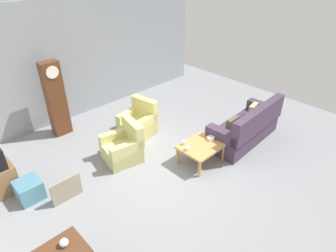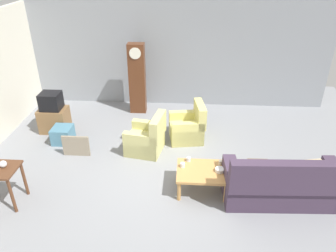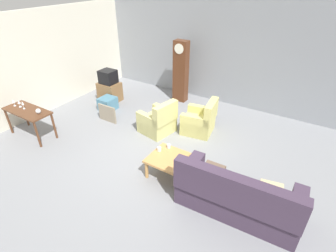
{
  "view_description": "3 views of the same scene",
  "coord_description": "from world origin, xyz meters",
  "px_view_note": "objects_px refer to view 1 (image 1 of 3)",
  "views": [
    {
      "loc": [
        -3.61,
        -3.71,
        4.16
      ],
      "look_at": [
        0.23,
        0.28,
        0.8
      ],
      "focal_mm": 31.11,
      "sensor_mm": 36.0,
      "label": 1
    },
    {
      "loc": [
        0.28,
        -5.32,
        4.07
      ],
      "look_at": [
        -0.1,
        0.51,
        0.87
      ],
      "focal_mm": 34.47,
      "sensor_mm": 36.0,
      "label": 2
    },
    {
      "loc": [
        2.74,
        -4.0,
        3.75
      ],
      "look_at": [
        0.11,
        0.22,
        0.75
      ],
      "focal_mm": 27.76,
      "sensor_mm": 36.0,
      "label": 3
    }
  ],
  "objects_px": {
    "armchair_olive_far": "(139,124)",
    "cup_cream_tall": "(204,134)",
    "glass_dome_cloche": "(64,243)",
    "couch_floral": "(246,128)",
    "grandfather_clock": "(56,99)",
    "armchair_olive_near": "(123,148)",
    "coffee_table_wood": "(201,147)",
    "framed_picture_leaning": "(67,190)",
    "bowl_white_stacked": "(211,138)",
    "cup_white_porcelain": "(187,148)",
    "storage_box_blue": "(29,190)",
    "cup_blue_rimmed": "(184,143)"
  },
  "relations": [
    {
      "from": "cup_white_porcelain",
      "to": "bowl_white_stacked",
      "type": "distance_m",
      "value": 0.7
    },
    {
      "from": "glass_dome_cloche",
      "to": "bowl_white_stacked",
      "type": "xyz_separation_m",
      "value": [
        3.8,
        0.52,
        -0.33
      ]
    },
    {
      "from": "armchair_olive_far",
      "to": "cup_white_porcelain",
      "type": "height_order",
      "value": "armchair_olive_far"
    },
    {
      "from": "storage_box_blue",
      "to": "bowl_white_stacked",
      "type": "bearing_deg",
      "value": -23.59
    },
    {
      "from": "glass_dome_cloche",
      "to": "cup_white_porcelain",
      "type": "distance_m",
      "value": 3.18
    },
    {
      "from": "grandfather_clock",
      "to": "framed_picture_leaning",
      "type": "distance_m",
      "value": 2.66
    },
    {
      "from": "armchair_olive_near",
      "to": "framed_picture_leaning",
      "type": "bearing_deg",
      "value": -169.75
    },
    {
      "from": "armchair_olive_near",
      "to": "grandfather_clock",
      "type": "bearing_deg",
      "value": 103.51
    },
    {
      "from": "coffee_table_wood",
      "to": "grandfather_clock",
      "type": "distance_m",
      "value": 3.79
    },
    {
      "from": "armchair_olive_far",
      "to": "cup_cream_tall",
      "type": "height_order",
      "value": "armchair_olive_far"
    },
    {
      "from": "grandfather_clock",
      "to": "bowl_white_stacked",
      "type": "bearing_deg",
      "value": -58.83
    },
    {
      "from": "couch_floral",
      "to": "armchair_olive_far",
      "type": "relative_size",
      "value": 2.32
    },
    {
      "from": "armchair_olive_far",
      "to": "glass_dome_cloche",
      "type": "xyz_separation_m",
      "value": [
        -3.2,
        -2.41,
        0.5
      ]
    },
    {
      "from": "bowl_white_stacked",
      "to": "armchair_olive_far",
      "type": "bearing_deg",
      "value": 107.61
    },
    {
      "from": "glass_dome_cloche",
      "to": "cup_blue_rimmed",
      "type": "distance_m",
      "value": 3.33
    },
    {
      "from": "cup_cream_tall",
      "to": "armchair_olive_far",
      "type": "bearing_deg",
      "value": 110.85
    },
    {
      "from": "storage_box_blue",
      "to": "cup_blue_rimmed",
      "type": "xyz_separation_m",
      "value": [
        3.0,
        -1.27,
        0.3
      ]
    },
    {
      "from": "couch_floral",
      "to": "storage_box_blue",
      "type": "xyz_separation_m",
      "value": [
        -4.71,
        1.77,
        -0.16
      ]
    },
    {
      "from": "cup_cream_tall",
      "to": "grandfather_clock",
      "type": "bearing_deg",
      "value": 123.46
    },
    {
      "from": "armchair_olive_far",
      "to": "storage_box_blue",
      "type": "bearing_deg",
      "value": -173.7
    },
    {
      "from": "armchair_olive_near",
      "to": "cup_blue_rimmed",
      "type": "bearing_deg",
      "value": -46.44
    },
    {
      "from": "coffee_table_wood",
      "to": "cup_cream_tall",
      "type": "relative_size",
      "value": 12.84
    },
    {
      "from": "storage_box_blue",
      "to": "cup_cream_tall",
      "type": "height_order",
      "value": "cup_cream_tall"
    },
    {
      "from": "armchair_olive_far",
      "to": "cup_cream_tall",
      "type": "bearing_deg",
      "value": -69.15
    },
    {
      "from": "coffee_table_wood",
      "to": "cup_cream_tall",
      "type": "distance_m",
      "value": 0.43
    },
    {
      "from": "framed_picture_leaning",
      "to": "glass_dome_cloche",
      "type": "height_order",
      "value": "glass_dome_cloche"
    },
    {
      "from": "grandfather_clock",
      "to": "cup_cream_tall",
      "type": "xyz_separation_m",
      "value": [
        2.05,
        -3.1,
        -0.49
      ]
    },
    {
      "from": "couch_floral",
      "to": "cup_blue_rimmed",
      "type": "height_order",
      "value": "couch_floral"
    },
    {
      "from": "framed_picture_leaning",
      "to": "storage_box_blue",
      "type": "xyz_separation_m",
      "value": [
        -0.5,
        0.55,
        -0.05
      ]
    },
    {
      "from": "coffee_table_wood",
      "to": "cup_blue_rimmed",
      "type": "xyz_separation_m",
      "value": [
        -0.26,
        0.28,
        0.11
      ]
    },
    {
      "from": "cup_blue_rimmed",
      "to": "bowl_white_stacked",
      "type": "distance_m",
      "value": 0.65
    },
    {
      "from": "couch_floral",
      "to": "framed_picture_leaning",
      "type": "bearing_deg",
      "value": 163.86
    },
    {
      "from": "cup_white_porcelain",
      "to": "grandfather_clock",
      "type": "bearing_deg",
      "value": 112.27
    },
    {
      "from": "armchair_olive_far",
      "to": "framed_picture_leaning",
      "type": "xyz_separation_m",
      "value": [
        -2.48,
        -0.88,
        -0.06
      ]
    },
    {
      "from": "coffee_table_wood",
      "to": "cup_cream_tall",
      "type": "height_order",
      "value": "cup_cream_tall"
    },
    {
      "from": "armchair_olive_far",
      "to": "grandfather_clock",
      "type": "bearing_deg",
      "value": 134.45
    },
    {
      "from": "couch_floral",
      "to": "cup_white_porcelain",
      "type": "relative_size",
      "value": 24.07
    },
    {
      "from": "armchair_olive_near",
      "to": "cup_cream_tall",
      "type": "distance_m",
      "value": 1.89
    },
    {
      "from": "coffee_table_wood",
      "to": "cup_white_porcelain",
      "type": "distance_m",
      "value": 0.4
    },
    {
      "from": "cup_blue_rimmed",
      "to": "cup_cream_tall",
      "type": "xyz_separation_m",
      "value": [
        0.61,
        -0.06,
        -0.01
      ]
    },
    {
      "from": "framed_picture_leaning",
      "to": "coffee_table_wood",
      "type": "bearing_deg",
      "value": -19.94
    },
    {
      "from": "glass_dome_cloche",
      "to": "cup_cream_tall",
      "type": "xyz_separation_m",
      "value": [
        3.83,
        0.76,
        -0.32
      ]
    },
    {
      "from": "coffee_table_wood",
      "to": "grandfather_clock",
      "type": "height_order",
      "value": "grandfather_clock"
    },
    {
      "from": "bowl_white_stacked",
      "to": "cup_blue_rimmed",
      "type": "bearing_deg",
      "value": 153.01
    },
    {
      "from": "couch_floral",
      "to": "storage_box_blue",
      "type": "bearing_deg",
      "value": 159.41
    },
    {
      "from": "storage_box_blue",
      "to": "couch_floral",
      "type": "bearing_deg",
      "value": -20.59
    },
    {
      "from": "glass_dome_cloche",
      "to": "cup_blue_rimmed",
      "type": "xyz_separation_m",
      "value": [
        3.21,
        0.81,
        -0.32
      ]
    },
    {
      "from": "couch_floral",
      "to": "storage_box_blue",
      "type": "distance_m",
      "value": 5.03
    },
    {
      "from": "armchair_olive_far",
      "to": "grandfather_clock",
      "type": "height_order",
      "value": "grandfather_clock"
    },
    {
      "from": "armchair_olive_near",
      "to": "bowl_white_stacked",
      "type": "relative_size",
      "value": 5.36
    }
  ]
}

